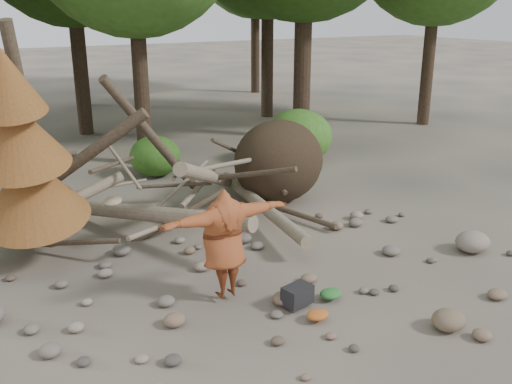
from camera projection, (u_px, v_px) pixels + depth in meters
ground at (284, 305)px, 9.02m from camera, size 120.00×120.00×0.00m
deadfall_pile at (259, 167)px, 13.17m from camera, size 8.55×5.24×3.30m
dead_conifer at (23, 154)px, 9.65m from camera, size 2.06×2.16×4.35m
bush_mid at (155, 156)px, 15.64m from camera, size 1.40×1.40×1.12m
bush_right at (299, 136)px, 16.90m from camera, size 2.00×2.00×1.60m
frisbee_thrower at (224, 243)px, 8.92m from camera, size 2.93×0.60×1.93m
backpack at (297, 298)px, 8.92m from camera, size 0.51×0.39×0.30m
cloth_green at (331, 296)px, 9.15m from camera, size 0.37×0.31×0.14m
cloth_orange at (317, 318)px, 8.54m from camera, size 0.35×0.29×0.13m
boulder_front_right at (448, 320)px, 8.31m from camera, size 0.51×0.46×0.30m
boulder_mid_right at (473, 242)px, 10.92m from camera, size 0.68×0.61×0.41m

